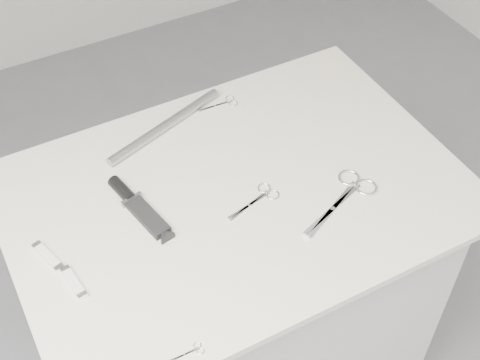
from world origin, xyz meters
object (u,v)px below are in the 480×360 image
plinth (237,307)px  tiny_scissors (191,352)px  sheathed_knife (136,205)px  pocket_knife_a (74,283)px  pocket_knife_b (48,257)px  large_shears (349,192)px  metal_rail (165,126)px  embroidery_scissors_a (261,197)px  embroidery_scissors_b (224,103)px

plinth → tiny_scissors: tiny_scissors is taller
sheathed_knife → pocket_knife_a: (-0.18, -0.13, -0.00)m
tiny_scissors → pocket_knife_b: pocket_knife_b is taller
large_shears → tiny_scissors: (-0.47, -0.19, -0.00)m
plinth → metal_rail: metal_rail is taller
pocket_knife_a → large_shears: bearing=-102.4°
pocket_knife_b → pocket_knife_a: bearing=-179.6°
plinth → sheathed_knife: size_ratio=4.49×
embroidery_scissors_a → pocket_knife_b: pocket_knife_b is taller
large_shears → metal_rail: metal_rail is taller
sheathed_knife → pocket_knife_b: (-0.21, -0.04, -0.00)m
pocket_knife_a → metal_rail: 0.47m
large_shears → sheathed_knife: bearing=134.5°
embroidery_scissors_b → pocket_knife_b: bearing=-151.2°
sheathed_knife → metal_rail: metal_rail is taller
plinth → sheathed_knife: bearing=164.1°
pocket_knife_a → metal_rail: (0.34, 0.33, 0.01)m
embroidery_scissors_a → pocket_knife_b: 0.46m
large_shears → tiny_scissors: 0.51m
embroidery_scissors_a → metal_rail: metal_rail is taller
plinth → large_shears: size_ratio=4.10×
embroidery_scissors_b → pocket_knife_a: 0.61m
pocket_knife_b → embroidery_scissors_b: bearing=-80.5°
large_shears → tiny_scissors: large_shears is taller
plinth → pocket_knife_b: size_ratio=9.75×
metal_rail → pocket_knife_b: bearing=-146.4°
embroidery_scissors_b → sheathed_knife: size_ratio=0.52×
embroidery_scissors_b → pocket_knife_a: bearing=-143.0°
sheathed_knife → metal_rail: (0.16, 0.20, 0.00)m
plinth → pocket_knife_b: (-0.42, 0.02, 0.48)m
pocket_knife_b → metal_rail: size_ratio=0.27×
tiny_scissors → pocket_knife_a: size_ratio=0.75×
tiny_scissors → metal_rail: (0.20, 0.57, 0.01)m
embroidery_scissors_a → embroidery_scissors_b: size_ratio=1.30×
tiny_scissors → pocket_knife_b: bearing=117.6°
tiny_scissors → sheathed_knife: sheathed_knife is taller
pocket_knife_a → metal_rail: size_ratio=0.25×
embroidery_scissors_b → pocket_knife_b: 0.59m
embroidery_scissors_a → sheathed_knife: 0.27m
pocket_knife_b → metal_rail: (0.37, 0.24, 0.01)m
embroidery_scissors_b → metal_rail: size_ratio=0.30×
plinth → pocket_knife_b: 0.64m
large_shears → embroidery_scissors_a: bearing=133.8°
plinth → pocket_knife_b: pocket_knife_b is taller
pocket_knife_b → embroidery_scissors_a: bearing=-113.9°
plinth → sheathed_knife: (-0.21, 0.06, 0.48)m
metal_rail → embroidery_scissors_a: bearing=-72.8°
embroidery_scissors_a → large_shears: bearing=-38.6°
pocket_knife_a → pocket_knife_b: bearing=9.6°
plinth → large_shears: large_shears is taller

